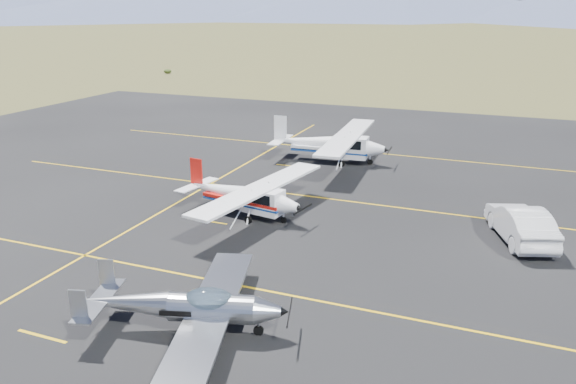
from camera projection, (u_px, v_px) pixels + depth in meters
The scene contains 6 objects.
ground at pixel (180, 303), 20.23m from camera, with size 1600.00×1600.00×0.00m, color #383D1C.
apron at pixel (260, 234), 26.41m from camera, with size 72.00×72.00×0.02m, color black.
aircraft_low_wing at pixel (189, 307), 18.16m from camera, with size 6.61×8.99×1.96m.
aircraft_cessna at pixel (244, 194), 28.48m from camera, with size 6.14×10.09×2.54m.
aircraft_plain at pixel (330, 143), 38.23m from camera, with size 7.05×11.74×2.97m.
sedan at pixel (521, 223), 25.42m from camera, with size 1.75×5.02×1.65m, color silver.
Camera 1 is at (10.26, -15.22, 10.20)m, focal length 35.00 mm.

